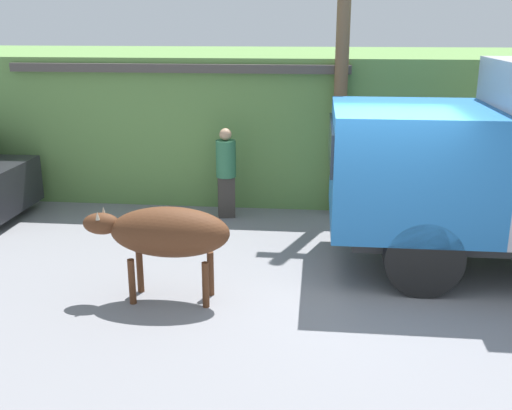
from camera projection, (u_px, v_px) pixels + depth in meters
The scene contains 6 objects.
ground_plane at pixel (360, 288), 8.29m from camera, with size 60.00×60.00×0.00m, color gray.
hillside_embankment at pixel (346, 116), 13.87m from camera, with size 32.00×5.56×2.88m.
building_backdrop at pixel (193, 126), 12.72m from camera, with size 6.45×2.70×2.78m.
brown_cow at pixel (166, 233), 7.69m from camera, with size 1.93×0.66×1.27m.
pedestrian_on_hill at pixel (226, 169), 11.04m from camera, with size 0.44×0.44×1.69m.
utility_pole at pixel (342, 49), 10.57m from camera, with size 0.90×0.24×5.92m.
Camera 1 is at (-0.64, -7.70, 3.52)m, focal length 42.00 mm.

